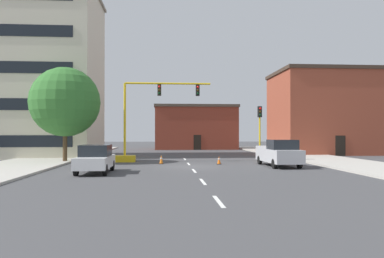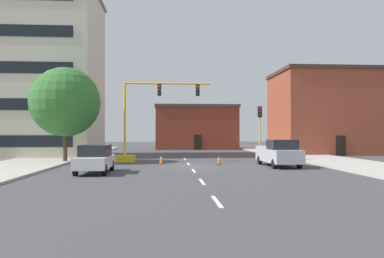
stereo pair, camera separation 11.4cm
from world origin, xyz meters
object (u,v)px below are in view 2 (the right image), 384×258
object	(u,v)px
traffic_light_pole_right	(260,121)
sedan_white_near_left	(95,159)
traffic_signal_gantry	(137,136)
pickup_truck_silver	(279,153)
tree_left_near	(65,102)
traffic_cone_roadside_b	(219,160)
traffic_cone_roadside_a	(161,160)

from	to	relation	value
traffic_light_pole_right	sedan_white_near_left	xyz separation A→B (m)	(-12.56, -8.59, -2.64)
traffic_signal_gantry	pickup_truck_silver	bearing A→B (deg)	-25.57
traffic_signal_gantry	tree_left_near	bearing A→B (deg)	-175.59
traffic_light_pole_right	traffic_cone_roadside_b	bearing A→B (deg)	-145.56
sedan_white_near_left	traffic_cone_roadside_a	distance (m)	7.70
traffic_light_pole_right	traffic_cone_roadside_a	world-z (taller)	traffic_light_pole_right
sedan_white_near_left	traffic_cone_roadside_b	bearing A→B (deg)	34.31
traffic_light_pole_right	traffic_cone_roadside_b	distance (m)	5.81
traffic_light_pole_right	traffic_cone_roadside_a	bearing A→B (deg)	-166.63
tree_left_near	pickup_truck_silver	world-z (taller)	tree_left_near
traffic_signal_gantry	traffic_cone_roadside_a	xyz separation A→B (m)	(2.11, -2.31, -1.85)
traffic_signal_gantry	pickup_truck_silver	world-z (taller)	traffic_signal_gantry
tree_left_near	sedan_white_near_left	world-z (taller)	tree_left_near
pickup_truck_silver	traffic_light_pole_right	bearing A→B (deg)	91.71
traffic_signal_gantry	traffic_light_pole_right	xyz separation A→B (m)	(10.67, -0.27, 1.33)
traffic_light_pole_right	tree_left_near	distance (m)	16.64
traffic_signal_gantry	sedan_white_near_left	distance (m)	9.15
traffic_light_pole_right	tree_left_near	size ratio (longest dim) A/B	0.60
traffic_cone_roadside_b	traffic_cone_roadside_a	bearing A→B (deg)	171.21
tree_left_near	sedan_white_near_left	xyz separation A→B (m)	(4.01, -8.40, -4.17)
pickup_truck_silver	traffic_cone_roadside_a	distance (m)	9.18
pickup_truck_silver	traffic_cone_roadside_a	world-z (taller)	pickup_truck_silver
pickup_truck_silver	sedan_white_near_left	bearing A→B (deg)	-163.84
tree_left_near	traffic_light_pole_right	bearing A→B (deg)	0.64
sedan_white_near_left	traffic_signal_gantry	bearing A→B (deg)	77.92
tree_left_near	traffic_cone_roadside_a	size ratio (longest dim) A/B	11.32
traffic_signal_gantry	traffic_cone_roadside_a	bearing A→B (deg)	-47.51
pickup_truck_silver	sedan_white_near_left	world-z (taller)	pickup_truck_silver
traffic_cone_roadside_a	traffic_cone_roadside_b	bearing A→B (deg)	-8.79
tree_left_near	sedan_white_near_left	size ratio (longest dim) A/B	1.77
traffic_signal_gantry	traffic_cone_roadside_b	distance (m)	7.56
pickup_truck_silver	sedan_white_near_left	size ratio (longest dim) A/B	1.21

